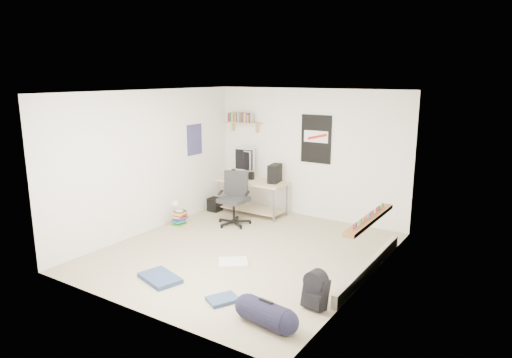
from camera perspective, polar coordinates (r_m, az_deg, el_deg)
The scene contains 26 objects.
floor at distance 7.36m, azimuth -1.54°, elevation -9.05°, with size 4.00×4.50×0.01m, color gray.
ceiling at distance 6.83m, azimuth -1.67°, elevation 10.88°, with size 4.00×4.50×0.01m, color white.
back_wall at distance 8.90m, azimuth 6.65°, elevation 3.14°, with size 4.00×0.01×2.50m, color silver.
left_wall at distance 8.27m, azimuth -13.15°, elevation 2.14°, with size 0.01×4.50×2.50m, color silver.
right_wall at distance 6.11m, azimuth 14.10°, elevation -1.66°, with size 0.01×4.50×2.50m, color silver.
desk at distance 9.17m, azimuth -0.45°, elevation -2.14°, with size 1.43×0.62×0.65m, color tan.
monitor_left at distance 9.41m, azimuth -1.39°, elevation 1.51°, with size 0.43×0.11×0.47m, color #AEADB2.
monitor_right at distance 9.43m, azimuth -1.51°, elevation 1.40°, with size 0.39×0.10×0.43m, color #ACABB1.
pc_tower at distance 8.90m, azimuth 2.36°, elevation 0.58°, with size 0.18×0.38×0.39m, color black.
keyboard at distance 9.11m, azimuth -2.58°, elevation -0.33°, with size 0.45×0.16×0.02m, color black.
speaker_left at distance 9.60m, azimuth -2.79°, elevation 0.78°, with size 0.08×0.08×0.16m, color black.
speaker_right at distance 9.16m, azimuth -0.59°, elevation 0.28°, with size 0.09×0.09×0.19m, color black.
office_chair at distance 8.48m, azimuth -2.79°, elevation -2.55°, with size 0.65×0.65×1.00m, color #242426.
wall_shelf at distance 9.46m, azimuth -1.53°, elevation 7.04°, with size 0.80×0.22×0.24m, color tan.
poster_back_wall at distance 8.77m, azimuth 7.51°, elevation 4.96°, with size 0.62×0.03×0.92m, color black.
poster_left_wall at distance 9.08m, azimuth -7.69°, elevation 4.90°, with size 0.02×0.42×0.60m, color navy.
window at distance 6.36m, azimuth 14.62°, elevation 0.73°, with size 0.10×1.50×1.26m, color brown.
baseboard_heater at distance 6.77m, azimuth 14.00°, elevation -10.60°, with size 0.08×2.50×0.18m, color #B7B2A8.
backpack at distance 5.66m, azimuth 7.46°, elevation -13.93°, with size 0.28×0.22×0.37m, color black.
duffel_bag at distance 5.30m, azimuth 1.25°, elevation -16.54°, with size 0.29×0.29×0.57m, color black.
tshirt at distance 6.91m, azimuth -2.87°, elevation -10.34°, with size 0.42×0.36×0.04m, color silver.
jeans_a at distance 6.51m, azimuth -11.91°, elevation -12.03°, with size 0.60×0.38×0.07m, color navy.
jeans_b at distance 5.86m, azimuth -4.20°, elevation -14.76°, with size 0.36×0.27×0.05m, color navy.
book_stack at distance 8.66m, azimuth -9.55°, elevation -4.73°, with size 0.44×0.36×0.30m, color brown.
desk_lamp at distance 8.56m, azimuth -9.59°, elevation -3.32°, with size 0.13×0.22×0.22m, color white.
subwoofer at distance 9.44m, azimuth -5.17°, elevation -3.17°, with size 0.24×0.24×0.27m, color black.
Camera 1 is at (3.87, -5.62, 2.74)m, focal length 32.00 mm.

